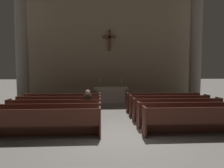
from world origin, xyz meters
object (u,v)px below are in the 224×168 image
pew_left_row_2 (49,116)px  pew_left_row_4 (60,106)px  candlestick_left (100,85)px  lone_worshipper (88,105)px  pew_left_row_3 (55,110)px  column_left_second (22,45)px  column_right_second (196,47)px  candlestick_right (122,84)px  pew_left_row_5 (64,103)px  altar (111,94)px  pew_right_row_1 (200,121)px  pew_right_row_3 (177,109)px  pew_left_row_1 (41,123)px  pew_right_row_4 (169,105)px  pew_right_row_5 (163,102)px  pew_right_row_2 (187,114)px

pew_left_row_2 → pew_left_row_4: same height
candlestick_left → lone_worshipper: bearing=-96.2°
pew_left_row_3 → column_left_second: 6.32m
column_right_second → candlestick_right: bearing=178.1°
pew_left_row_5 → column_right_second: (8.08, 2.62, 3.16)m
lone_worshipper → altar: bearing=75.6°
pew_right_row_1 → pew_right_row_3: size_ratio=1.00×
pew_right_row_1 → pew_right_row_3: bearing=90.0°
altar → lone_worshipper: size_ratio=1.67×
pew_left_row_3 → pew_left_row_4: bearing=90.0°
pew_left_row_3 → lone_worshipper: bearing=1.6°
pew_left_row_2 → column_left_second: 7.07m
pew_right_row_3 → candlestick_left: size_ratio=6.75×
pew_left_row_1 → pew_left_row_4: same height
pew_right_row_4 → candlestick_right: candlestick_right is taller
pew_left_row_3 → pew_right_row_3: bearing=0.0°
pew_left_row_4 → altar: altar is taller
pew_left_row_2 → pew_right_row_4: (5.12, 1.98, 0.00)m
pew_left_row_1 → column_right_second: (8.08, 6.58, 3.16)m
candlestick_left → pew_left_row_2: bearing=-107.9°
column_right_second → lone_worshipper: column_right_second is taller
pew_right_row_4 → altar: (-2.56, 3.77, 0.06)m
pew_left_row_5 → lone_worshipper: (1.35, -1.94, 0.22)m
pew_right_row_3 → pew_right_row_5: size_ratio=1.00×
lone_worshipper → pew_right_row_1: bearing=-28.1°
pew_left_row_2 → altar: altar is taller
pew_left_row_2 → pew_left_row_4: bearing=90.0°
pew_right_row_4 → lone_worshipper: bearing=-165.9°
pew_left_row_3 → column_left_second: bearing=122.7°
pew_left_row_1 → pew_right_row_2: size_ratio=1.00×
pew_right_row_4 → candlestick_right: size_ratio=6.75×
pew_left_row_1 → pew_left_row_5: 3.95m
pew_left_row_5 → lone_worshipper: bearing=-55.1°
pew_right_row_3 → pew_right_row_4: size_ratio=1.00×
pew_right_row_4 → pew_right_row_2: bearing=-90.0°
pew_right_row_3 → column_left_second: bearing=150.3°
pew_right_row_3 → candlestick_right: candlestick_right is taller
pew_left_row_1 → candlestick_right: (3.26, 6.74, 0.70)m
lone_worshipper → pew_left_row_3: bearing=-178.4°
pew_left_row_2 → pew_left_row_5: bearing=90.0°
pew_left_row_4 → lone_worshipper: lone_worshipper is taller
pew_left_row_1 → pew_left_row_4: (0.00, 2.97, 0.00)m
pew_left_row_5 → lone_worshipper: lone_worshipper is taller
column_right_second → altar: size_ratio=3.39×
pew_right_row_4 → altar: bearing=124.1°
pew_right_row_1 → altar: altar is taller
candlestick_right → lone_worshipper: (-1.91, -4.72, -0.49)m
pew_right_row_2 → lone_worshipper: (-3.77, 1.03, 0.22)m
column_right_second → altar: (-5.52, 0.16, -3.10)m
pew_left_row_1 → column_right_second: bearing=39.2°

